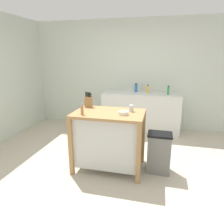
# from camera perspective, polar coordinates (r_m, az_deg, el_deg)

# --- Properties ---
(ground_plane) EXTENTS (6.12, 6.12, 0.00)m
(ground_plane) POSITION_cam_1_polar(r_m,az_deg,el_deg) (3.38, 0.39, -15.66)
(ground_plane) COLOR #BCB29E
(ground_plane) RESTS_ON ground
(wall_back) EXTENTS (5.12, 0.10, 2.60)m
(wall_back) POSITION_cam_1_polar(r_m,az_deg,el_deg) (5.14, 6.30, 10.34)
(wall_back) COLOR silver
(wall_back) RESTS_ON ground
(wall_left) EXTENTS (0.10, 2.85, 2.60)m
(wall_left) POSITION_cam_1_polar(r_m,az_deg,el_deg) (4.89, -28.00, 8.40)
(wall_left) COLOR beige
(wall_left) RESTS_ON ground
(kitchen_island) EXTENTS (1.06, 0.70, 0.93)m
(kitchen_island) POSITION_cam_1_polar(r_m,az_deg,el_deg) (3.20, -0.85, -7.14)
(kitchen_island) COLOR #AD7F4C
(kitchen_island) RESTS_ON ground
(knife_block) EXTENTS (0.11, 0.09, 0.25)m
(knife_block) POSITION_cam_1_polar(r_m,az_deg,el_deg) (3.40, -6.58, 2.97)
(knife_block) COLOR #9E7042
(knife_block) RESTS_ON kitchen_island
(bowl_stoneware_deep) EXTENTS (0.14, 0.14, 0.05)m
(bowl_stoneware_deep) POSITION_cam_1_polar(r_m,az_deg,el_deg) (2.94, 3.20, -0.25)
(bowl_stoneware_deep) COLOR silver
(bowl_stoneware_deep) RESTS_ON kitchen_island
(drinking_cup) EXTENTS (0.07, 0.07, 0.10)m
(drinking_cup) POSITION_cam_1_polar(r_m,az_deg,el_deg) (3.11, 5.40, 1.05)
(drinking_cup) COLOR silver
(drinking_cup) RESTS_ON kitchen_island
(pepper_grinder) EXTENTS (0.04, 0.04, 0.16)m
(pepper_grinder) POSITION_cam_1_polar(r_m,az_deg,el_deg) (2.95, -8.36, 0.69)
(pepper_grinder) COLOR #AD7F4C
(pepper_grinder) RESTS_ON kitchen_island
(trash_bin) EXTENTS (0.36, 0.28, 0.63)m
(trash_bin) POSITION_cam_1_polar(r_m,az_deg,el_deg) (3.26, 12.97, -10.99)
(trash_bin) COLOR slate
(trash_bin) RESTS_ON ground
(sink_counter) EXTENTS (1.79, 0.60, 0.91)m
(sink_counter) POSITION_cam_1_polar(r_m,az_deg,el_deg) (4.92, 8.07, 0.06)
(sink_counter) COLOR silver
(sink_counter) RESTS_ON ground
(sink_faucet) EXTENTS (0.02, 0.02, 0.22)m
(sink_faucet) POSITION_cam_1_polar(r_m,az_deg,el_deg) (4.94, 8.48, 6.80)
(sink_faucet) COLOR #B7BCC1
(sink_faucet) RESTS_ON sink_counter
(bottle_dish_soap) EXTENTS (0.05, 0.05, 0.19)m
(bottle_dish_soap) POSITION_cam_1_polar(r_m,az_deg,el_deg) (4.85, 9.95, 6.33)
(bottle_dish_soap) COLOR yellow
(bottle_dish_soap) RESTS_ON sink_counter
(bottle_spray_cleaner) EXTENTS (0.05, 0.05, 0.20)m
(bottle_spray_cleaner) POSITION_cam_1_polar(r_m,az_deg,el_deg) (4.72, 15.45, 5.80)
(bottle_spray_cleaner) COLOR green
(bottle_spray_cleaner) RESTS_ON sink_counter
(bottle_hand_soap) EXTENTS (0.07, 0.07, 0.21)m
(bottle_hand_soap) POSITION_cam_1_polar(r_m,az_deg,el_deg) (4.92, 6.72, 6.69)
(bottle_hand_soap) COLOR blue
(bottle_hand_soap) RESTS_ON sink_counter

